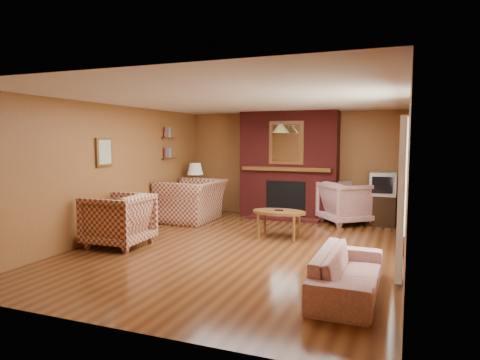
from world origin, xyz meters
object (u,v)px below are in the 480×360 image
at_px(plaid_armchair, 118,220).
at_px(crt_tv, 383,184).
at_px(floral_armchair, 347,203).
at_px(table_lamp, 195,175).
at_px(coffee_table, 279,214).
at_px(plaid_loveseat, 192,201).
at_px(tv_stand, 382,210).
at_px(floral_sofa, 348,272).
at_px(fireplace, 289,166).
at_px(side_table, 195,202).

height_order(plaid_armchair, crt_tv, crt_tv).
height_order(floral_armchair, table_lamp, table_lamp).
bearing_deg(crt_tv, table_lamp, -175.26).
bearing_deg(floral_armchair, coffee_table, 113.11).
height_order(floral_armchair, crt_tv, crt_tv).
distance_m(coffee_table, table_lamp, 2.96).
relative_size(plaid_loveseat, tv_stand, 2.20).
relative_size(plaid_loveseat, floral_sofa, 0.80).
height_order(plaid_loveseat, tv_stand, plaid_loveseat).
distance_m(fireplace, floral_armchair, 1.56).
height_order(plaid_armchair, tv_stand, plaid_armchair).
bearing_deg(tv_stand, side_table, -170.53).
bearing_deg(floral_sofa, tv_stand, -1.81).
bearing_deg(fireplace, table_lamp, -165.71).
bearing_deg(coffee_table, table_lamp, 148.10).
bearing_deg(floral_armchair, fireplace, 39.33).
height_order(floral_sofa, side_table, side_table).
bearing_deg(crt_tv, plaid_loveseat, -165.54).
bearing_deg(fireplace, floral_armchair, -12.20).
relative_size(side_table, table_lamp, 0.96).
xyz_separation_m(floral_sofa, floral_armchair, (-0.56, 4.22, 0.19)).
bearing_deg(crt_tv, floral_armchair, -171.98).
xyz_separation_m(floral_armchair, table_lamp, (-3.44, -0.24, 0.50)).
relative_size(plaid_armchair, floral_sofa, 0.56).
xyz_separation_m(plaid_loveseat, floral_sofa, (3.75, -3.31, -0.19)).
bearing_deg(floral_sofa, coffee_table, 32.26).
bearing_deg(floral_armchair, crt_tv, -120.45).
distance_m(plaid_loveseat, floral_armchair, 3.32).
height_order(plaid_armchair, floral_sofa, plaid_armchair).
bearing_deg(crt_tv, tv_stand, 90.00).
height_order(plaid_loveseat, coffee_table, plaid_loveseat).
bearing_deg(floral_sofa, plaid_armchair, 77.11).
xyz_separation_m(floral_armchair, tv_stand, (0.71, 0.11, -0.13)).
distance_m(fireplace, plaid_loveseat, 2.32).
distance_m(plaid_armchair, side_table, 3.09).
bearing_deg(fireplace, crt_tv, -5.30).
height_order(floral_armchair, side_table, floral_armchair).
xyz_separation_m(floral_armchair, side_table, (-3.44, -0.24, -0.15)).
distance_m(coffee_table, crt_tv, 2.56).
distance_m(floral_sofa, floral_armchair, 4.26).
relative_size(floral_sofa, table_lamp, 2.75).
distance_m(floral_armchair, table_lamp, 3.49).
bearing_deg(floral_armchair, tv_stand, -120.01).
bearing_deg(floral_sofa, plaid_loveseat, 48.72).
distance_m(plaid_loveseat, tv_stand, 4.03).
xyz_separation_m(side_table, table_lamp, (-0.00, 0.00, 0.65)).
bearing_deg(side_table, tv_stand, 4.82).
relative_size(plaid_armchair, tv_stand, 1.55).
height_order(coffee_table, tv_stand, tv_stand).
relative_size(coffee_table, crt_tv, 1.81).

